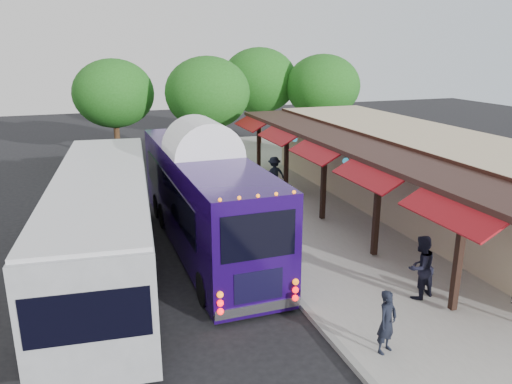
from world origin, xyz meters
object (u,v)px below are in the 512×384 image
object	(u,v)px
ped_d	(274,174)
ped_c	(235,188)
coach_bus	(204,193)
ped_b	(421,267)
city_bus	(104,221)
ped_a	(387,322)

from	to	relation	value
ped_d	ped_c	bearing A→B (deg)	29.10
coach_bus	ped_b	distance (m)	8.04
ped_b	ped_d	distance (m)	11.61
coach_bus	ped_c	xyz separation A→B (m)	(2.33, 3.78, -1.03)
coach_bus	ped_c	distance (m)	4.56
city_bus	ped_d	bearing A→B (deg)	44.52
ped_b	ped_d	xyz separation A→B (m)	(0.00, 11.61, -0.06)
coach_bus	city_bus	distance (m)	3.95
coach_bus	ped_d	bearing A→B (deg)	46.77
city_bus	ped_d	distance (m)	10.92
ped_a	ped_d	distance (m)	13.84
city_bus	ped_a	size ratio (longest dim) A/B	8.09
ped_a	ped_d	world-z (taller)	ped_d
coach_bus	ped_d	distance (m)	7.23
coach_bus	ped_a	world-z (taller)	coach_bus
ped_c	ped_d	world-z (taller)	ped_d
ped_c	city_bus	bearing A→B (deg)	1.02
coach_bus	ped_a	bearing A→B (deg)	-74.51
ped_d	coach_bus	bearing A→B (deg)	45.96
coach_bus	ped_a	distance (m)	8.76
coach_bus	city_bus	xyz separation A→B (m)	(-3.62, -1.58, -0.15)
city_bus	ped_a	distance (m)	9.12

